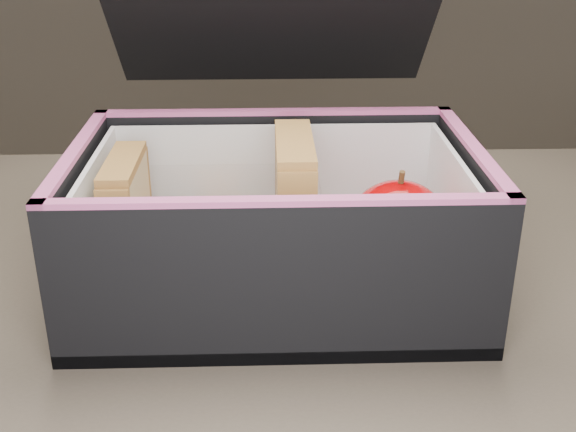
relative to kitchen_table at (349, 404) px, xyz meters
name	(u,v)px	position (x,y,z in m)	size (l,w,h in m)	color
kitchen_table	(349,404)	(0.00, 0.00, 0.00)	(1.20, 0.80, 0.75)	brown
lunch_bag	(276,211)	(-0.06, 0.05, 0.16)	(0.33, 0.37, 0.28)	black
plastic_tub	(212,233)	(-0.11, 0.05, 0.14)	(0.18, 0.13, 0.07)	white
sandwich_left	(128,217)	(-0.18, 0.05, 0.16)	(0.03, 0.09, 0.10)	tan
sandwich_right	(294,206)	(-0.05, 0.05, 0.17)	(0.03, 0.11, 0.12)	tan
carrot_sticks	(214,246)	(-0.11, 0.06, 0.12)	(0.05, 0.13, 0.03)	orange
paper_napkin	(392,270)	(0.04, 0.04, 0.11)	(0.08, 0.08, 0.01)	white
red_apple	(398,227)	(0.04, 0.04, 0.15)	(0.09, 0.09, 0.09)	#810000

